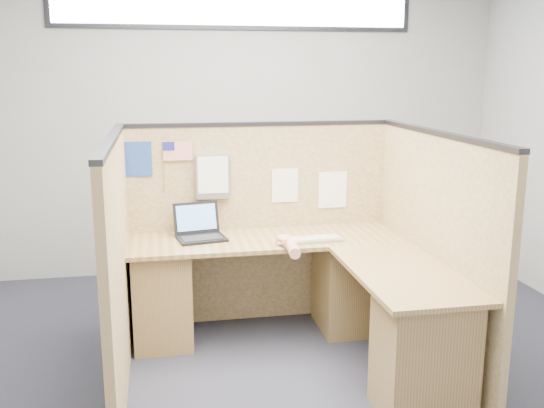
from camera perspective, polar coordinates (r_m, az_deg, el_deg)
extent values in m
plane|color=black|center=(3.99, 1.32, -16.00)|extent=(5.00, 5.00, 0.00)
plane|color=#999C9E|center=(5.75, -3.31, 7.44)|extent=(5.00, 0.00, 5.00)
plane|color=#999C9E|center=(1.47, 20.26, -8.06)|extent=(5.00, 0.00, 5.00)
cube|color=#232328|center=(5.74, -3.43, 17.93)|extent=(3.30, 0.02, 0.38)
cube|color=white|center=(5.72, -3.40, 17.95)|extent=(3.20, 0.01, 0.30)
cube|color=brown|center=(4.63, -1.20, -1.91)|extent=(2.05, 0.05, 1.50)
cube|color=#232328|center=(4.50, -1.24, 7.56)|extent=(2.05, 0.06, 0.03)
cube|color=brown|center=(3.72, -14.29, -5.94)|extent=(0.05, 1.80, 1.50)
cube|color=#232328|center=(3.56, -14.95, 5.84)|extent=(0.06, 1.80, 0.03)
cube|color=brown|center=(4.10, 14.94, -4.27)|extent=(0.05, 1.80, 1.50)
cube|color=#232328|center=(3.95, 15.55, 6.43)|extent=(0.06, 1.80, 0.03)
cube|color=brown|center=(4.33, -0.49, -3.41)|extent=(1.95, 0.60, 0.03)
cube|color=brown|center=(3.72, 12.34, -6.42)|extent=(0.60, 1.15, 0.03)
cube|color=brown|center=(4.38, -10.28, -8.45)|extent=(0.40, 0.50, 0.70)
cube|color=brown|center=(4.58, 6.99, -7.40)|extent=(0.40, 0.50, 0.70)
cube|color=brown|center=(3.58, 14.09, -13.55)|extent=(0.50, 0.40, 0.70)
cube|color=black|center=(4.31, -6.63, -3.25)|extent=(0.37, 0.30, 0.02)
cube|color=black|center=(4.43, -6.81, -1.24)|extent=(0.34, 0.13, 0.22)
cube|color=teal|center=(4.42, -6.81, -1.27)|extent=(0.29, 0.10, 0.18)
cube|color=gray|center=(4.25, 3.90, -3.40)|extent=(0.42, 0.17, 0.02)
cube|color=silver|center=(4.25, 3.90, -3.22)|extent=(0.38, 0.14, 0.01)
ellipsoid|color=silver|center=(4.15, 1.14, -3.59)|extent=(0.12, 0.09, 0.05)
ellipsoid|color=tan|center=(4.14, 1.15, -3.25)|extent=(0.09, 0.11, 0.05)
cylinder|color=tan|center=(4.09, 1.37, -3.65)|extent=(0.07, 0.05, 0.07)
cylinder|color=tan|center=(3.96, 1.96, -4.21)|extent=(0.10, 0.27, 0.08)
cube|color=navy|center=(4.44, -12.46, 4.14)|extent=(0.19, 0.01, 0.25)
cylinder|color=olive|center=(4.44, -10.17, 3.43)|extent=(0.01, 0.01, 0.37)
cube|color=red|center=(4.42, -8.87, 4.95)|extent=(0.21, 0.00, 0.14)
cube|color=navy|center=(4.41, -9.70, 5.39)|extent=(0.08, 0.00, 0.06)
cube|color=slate|center=(4.45, -5.60, 2.55)|extent=(0.25, 0.05, 0.32)
cube|color=white|center=(4.43, -5.57, 2.75)|extent=(0.22, 0.01, 0.27)
cube|color=white|center=(4.57, 1.22, 1.75)|extent=(0.20, 0.01, 0.26)
cube|color=white|center=(4.67, 5.72, 1.34)|extent=(0.22, 0.00, 0.28)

